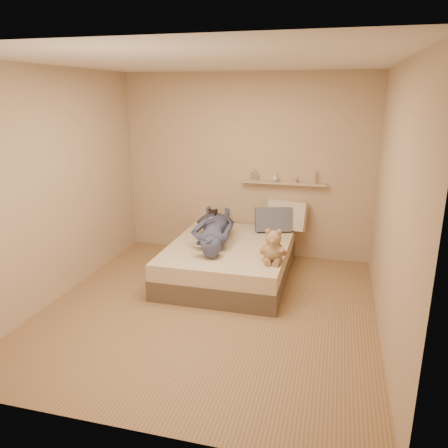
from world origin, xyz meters
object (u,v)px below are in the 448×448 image
(person, at_px, (214,228))
(pillow_cream, at_px, (287,216))
(bed, at_px, (229,260))
(teddy_bear, at_px, (273,248))
(pillow_grey, at_px, (273,219))
(wall_shelf, at_px, (283,183))
(dark_plush, at_px, (213,221))
(game_console, at_px, (201,244))

(person, bearing_deg, pillow_cream, -150.87)
(bed, bearing_deg, person, 161.58)
(teddy_bear, bearing_deg, pillow_cream, 90.00)
(pillow_grey, distance_m, wall_shelf, 0.54)
(teddy_bear, bearing_deg, dark_plush, 134.81)
(person, bearing_deg, teddy_bear, 135.62)
(pillow_cream, relative_size, person, 0.37)
(bed, relative_size, dark_plush, 6.01)
(game_console, height_order, dark_plush, dark_plush)
(wall_shelf, bearing_deg, teddy_bear, -86.77)
(dark_plush, height_order, wall_shelf, wall_shelf)
(pillow_grey, bearing_deg, person, -138.53)
(teddy_bear, relative_size, person, 0.27)
(dark_plush, xyz_separation_m, pillow_cream, (1.00, 0.30, 0.06))
(game_console, xyz_separation_m, person, (-0.03, 0.63, 0.01))
(bed, relative_size, person, 1.29)
(game_console, relative_size, pillow_grey, 0.41)
(person, bearing_deg, pillow_grey, -150.51)
(dark_plush, distance_m, person, 0.48)
(game_console, distance_m, wall_shelf, 1.72)
(wall_shelf, bearing_deg, person, -133.33)
(pillow_grey, distance_m, person, 0.92)
(bed, bearing_deg, wall_shelf, 58.82)
(wall_shelf, bearing_deg, game_console, -117.22)
(teddy_bear, bearing_deg, person, 147.59)
(teddy_bear, xyz_separation_m, pillow_cream, (0.00, 1.30, 0.04))
(game_console, xyz_separation_m, pillow_grey, (0.66, 1.25, -0.00))
(person, height_order, wall_shelf, wall_shelf)
(wall_shelf, bearing_deg, bed, -121.18)
(game_console, bearing_deg, pillow_cream, 59.04)
(bed, distance_m, dark_plush, 0.74)
(dark_plush, distance_m, pillow_grey, 0.84)
(game_console, bearing_deg, dark_plush, 98.57)
(game_console, height_order, wall_shelf, wall_shelf)
(pillow_cream, height_order, wall_shelf, wall_shelf)
(person, bearing_deg, dark_plush, -85.58)
(bed, xyz_separation_m, pillow_cream, (0.63, 0.83, 0.43))
(dark_plush, bearing_deg, person, -73.61)
(teddy_bear, xyz_separation_m, person, (-0.86, 0.55, 0.01))
(bed, relative_size, pillow_cream, 3.45)
(teddy_bear, relative_size, pillow_cream, 0.73)
(bed, height_order, person, person)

